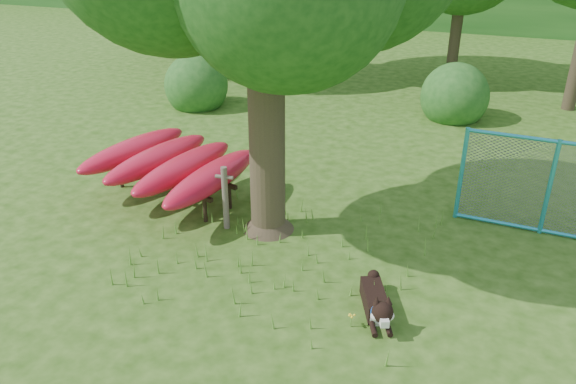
% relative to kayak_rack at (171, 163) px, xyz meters
% --- Properties ---
extents(ground, '(80.00, 80.00, 0.00)m').
position_rel_kayak_rack_xyz_m(ground, '(2.52, -2.11, -0.72)').
color(ground, '#244A0E').
rests_on(ground, ground).
extents(wooden_post, '(0.32, 0.12, 1.16)m').
position_rel_kayak_rack_xyz_m(wooden_post, '(1.50, -0.71, -0.11)').
color(wooden_post, brown).
rests_on(wooden_post, ground).
extents(kayak_rack, '(3.17, 3.41, 0.95)m').
position_rel_kayak_rack_xyz_m(kayak_rack, '(0.00, 0.00, 0.00)').
color(kayak_rack, black).
rests_on(kayak_rack, ground).
extents(husky_dog, '(0.66, 1.19, 0.55)m').
position_rel_kayak_rack_xyz_m(husky_dog, '(4.49, -2.17, -0.53)').
color(husky_dog, black).
rests_on(husky_dog, ground).
extents(fence_section, '(2.92, 0.22, 2.85)m').
position_rel_kayak_rack_xyz_m(fence_section, '(6.62, 1.06, 0.13)').
color(fence_section, '#2AA5C5').
rests_on(fence_section, ground).
extents(wildflower_clump, '(0.10, 0.09, 0.21)m').
position_rel_kayak_rack_xyz_m(wildflower_clump, '(4.23, -2.52, -0.55)').
color(wildflower_clump, '#5D9631').
rests_on(wildflower_clump, ground).
extents(shrub_left, '(1.80, 1.80, 1.80)m').
position_rel_kayak_rack_xyz_m(shrub_left, '(-2.48, 5.39, -0.72)').
color(shrub_left, '#1F561C').
rests_on(shrub_left, ground).
extents(shrub_mid, '(1.80, 1.80, 1.80)m').
position_rel_kayak_rack_xyz_m(shrub_mid, '(4.52, 6.89, -0.72)').
color(shrub_mid, '#1F561C').
rests_on(shrub_mid, ground).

